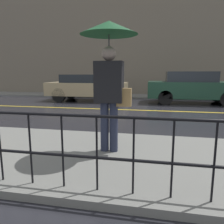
% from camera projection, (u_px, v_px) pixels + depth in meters
% --- Properties ---
extents(ground_plane, '(80.00, 80.00, 0.00)m').
position_uv_depth(ground_plane, '(171.00, 111.00, 8.42)').
color(ground_plane, black).
extents(sidewalk_near, '(28.00, 2.72, 0.10)m').
position_uv_depth(sidewalk_near, '(193.00, 164.00, 3.38)').
color(sidewalk_near, slate).
rests_on(sidewalk_near, ground_plane).
extents(sidewalk_far, '(28.00, 2.13, 0.10)m').
position_uv_depth(sidewalk_far, '(166.00, 97.00, 13.16)').
color(sidewalk_far, slate).
rests_on(sidewalk_far, ground_plane).
extents(lane_marking, '(25.20, 0.12, 0.01)m').
position_uv_depth(lane_marking, '(171.00, 111.00, 8.42)').
color(lane_marking, gold).
rests_on(lane_marking, ground_plane).
extents(building_storefront, '(28.00, 0.30, 6.61)m').
position_uv_depth(building_storefront, '(167.00, 44.00, 13.77)').
color(building_storefront, '#706656').
rests_on(building_storefront, ground_plane).
extents(railing_foreground, '(12.00, 0.04, 0.89)m').
position_uv_depth(railing_foreground, '(215.00, 150.00, 2.20)').
color(railing_foreground, black).
rests_on(railing_foreground, sidewalk_near).
extents(pedestrian, '(0.93, 0.93, 2.16)m').
position_uv_depth(pedestrian, '(109.00, 56.00, 3.55)').
color(pedestrian, '#23283D').
rests_on(pedestrian, sidewalk_near).
extents(car_tan, '(4.10, 1.87, 1.39)m').
position_uv_depth(car_tan, '(87.00, 87.00, 11.59)').
color(car_tan, tan).
rests_on(car_tan, ground_plane).
extents(car_dark_green, '(4.29, 1.87, 1.53)m').
position_uv_depth(car_dark_green, '(192.00, 87.00, 10.56)').
color(car_dark_green, '#193828').
rests_on(car_dark_green, ground_plane).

